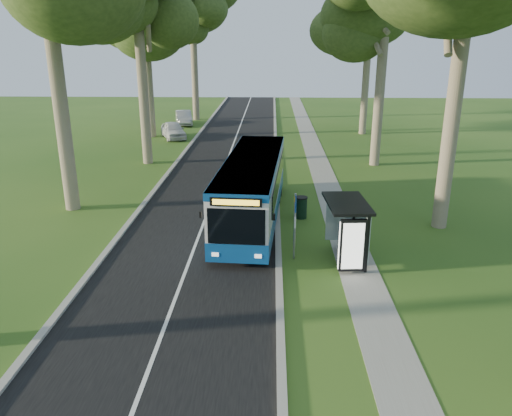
{
  "coord_description": "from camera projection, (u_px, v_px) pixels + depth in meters",
  "views": [
    {
      "loc": [
        -0.31,
        -15.98,
        8.27
      ],
      "look_at": [
        -0.94,
        3.67,
        1.6
      ],
      "focal_mm": 35.0,
      "sensor_mm": 36.0,
      "label": 1
    }
  ],
  "objects": [
    {
      "name": "road",
      "position": [
        213.0,
        198.0,
        27.34
      ],
      "size": [
        7.0,
        100.0,
        0.02
      ],
      "primitive_type": "cube",
      "color": "black",
      "rests_on": "ground"
    },
    {
      "name": "kerb_west",
      "position": [
        150.0,
        196.0,
        27.43
      ],
      "size": [
        0.25,
        100.0,
        0.12
      ],
      "primitive_type": "cube",
      "color": "#9E9B93",
      "rests_on": "ground"
    },
    {
      "name": "car_silver",
      "position": [
        184.0,
        118.0,
        50.61
      ],
      "size": [
        2.43,
        4.47,
        1.4
      ],
      "primitive_type": "imported",
      "rotation": [
        0.0,
        0.0,
        0.23
      ],
      "color": "#9C9EA3",
      "rests_on": "ground"
    },
    {
      "name": "kerb_east",
      "position": [
        277.0,
        198.0,
        27.21
      ],
      "size": [
        0.25,
        100.0,
        0.12
      ],
      "primitive_type": "cube",
      "color": "#9E9B93",
      "rests_on": "ground"
    },
    {
      "name": "centre_line",
      "position": [
        213.0,
        198.0,
        27.33
      ],
      "size": [
        0.12,
        100.0,
        0.0
      ],
      "primitive_type": "cube",
      "color": "white",
      "rests_on": "road"
    },
    {
      "name": "car_white",
      "position": [
        173.0,
        130.0,
        43.63
      ],
      "size": [
        3.12,
        4.52,
        1.43
      ],
      "primitive_type": "imported",
      "rotation": [
        0.0,
        0.0,
        0.38
      ],
      "color": "silver",
      "rests_on": "ground"
    },
    {
      "name": "tree_east_d",
      "position": [
        370.0,
        24.0,
        42.86
      ],
      "size": [
        5.2,
        5.2,
        12.84
      ],
      "color": "#7A6B56",
      "rests_on": "ground"
    },
    {
      "name": "tree_west_d",
      "position": [
        143.0,
        1.0,
        40.98
      ],
      "size": [
        5.2,
        5.2,
        15.21
      ],
      "color": "#7A6B56",
      "rests_on": "ground"
    },
    {
      "name": "footpath",
      "position": [
        332.0,
        199.0,
        27.14
      ],
      "size": [
        1.5,
        100.0,
        0.02
      ],
      "primitive_type": "cube",
      "color": "gray",
      "rests_on": "ground"
    },
    {
      "name": "bus_shelter",
      "position": [
        351.0,
        223.0,
        18.81
      ],
      "size": [
        1.69,
        2.89,
        2.4
      ],
      "rotation": [
        0.0,
        0.0,
        0.06
      ],
      "color": "black",
      "rests_on": "ground"
    },
    {
      "name": "tree_west_e",
      "position": [
        192.0,
        2.0,
        50.19
      ],
      "size": [
        5.2,
        5.2,
        15.99
      ],
      "color": "#7A6B56",
      "rests_on": "ground"
    },
    {
      "name": "bus_stop_sign",
      "position": [
        295.0,
        219.0,
        19.27
      ],
      "size": [
        0.09,
        0.38,
        2.7
      ],
      "rotation": [
        0.0,
        0.0,
        0.05
      ],
      "color": "gray",
      "rests_on": "ground"
    },
    {
      "name": "bus",
      "position": [
        253.0,
        189.0,
        23.55
      ],
      "size": [
        3.14,
        11.54,
        3.02
      ],
      "rotation": [
        0.0,
        0.0,
        -0.07
      ],
      "color": "silver",
      "rests_on": "ground"
    },
    {
      "name": "ground",
      "position": [
        279.0,
        284.0,
        17.77
      ],
      "size": [
        120.0,
        120.0,
        0.0
      ],
      "primitive_type": "plane",
      "color": "#2C551A",
      "rests_on": "ground"
    },
    {
      "name": "tree_east_c",
      "position": [
        387.0,
        3.0,
        31.25
      ],
      "size": [
        5.2,
        5.2,
        14.06
      ],
      "color": "#7A6B56",
      "rests_on": "ground"
    },
    {
      "name": "litter_bin",
      "position": [
        301.0,
        207.0,
        24.15
      ],
      "size": [
        0.61,
        0.61,
        1.06
      ],
      "rotation": [
        0.0,
        0.0,
        0.01
      ],
      "color": "black",
      "rests_on": "ground"
    }
  ]
}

